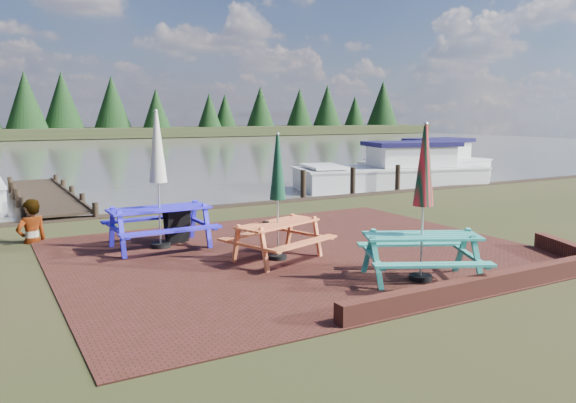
# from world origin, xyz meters

# --- Properties ---
(ground) EXTENTS (120.00, 120.00, 0.00)m
(ground) POSITION_xyz_m (0.00, 0.00, 0.00)
(ground) COLOR black
(ground) RESTS_ON ground
(paving) EXTENTS (9.00, 7.50, 0.02)m
(paving) POSITION_xyz_m (0.00, 1.00, 0.01)
(paving) COLOR #361811
(paving) RESTS_ON ground
(brick_wall) EXTENTS (6.21, 1.79, 0.30)m
(brick_wall) POSITION_xyz_m (2.15, -2.42, 0.15)
(brick_wall) COLOR #4C1E16
(brick_wall) RESTS_ON ground
(water) EXTENTS (120.00, 60.00, 0.02)m
(water) POSITION_xyz_m (0.00, 37.00, 0.00)
(water) COLOR #434039
(water) RESTS_ON ground
(far_treeline) EXTENTS (120.00, 10.00, 8.10)m
(far_treeline) POSITION_xyz_m (0.00, 66.00, 3.28)
(far_treeline) COLOR black
(far_treeline) RESTS_ON ground
(picnic_table_teal) EXTENTS (2.37, 2.28, 2.55)m
(picnic_table_teal) POSITION_xyz_m (0.81, -1.58, 0.89)
(picnic_table_teal) COLOR teal
(picnic_table_teal) RESTS_ON ground
(picnic_table_red) EXTENTS (2.09, 1.97, 2.34)m
(picnic_table_red) POSITION_xyz_m (-0.58, 0.75, 0.82)
(picnic_table_red) COLOR #DA6938
(picnic_table_red) RESTS_ON ground
(picnic_table_blue) EXTENTS (2.01, 1.79, 2.76)m
(picnic_table_blue) POSITION_xyz_m (-2.22, 2.74, 0.97)
(picnic_table_blue) COLOR #251CD2
(picnic_table_blue) RESTS_ON ground
(chalkboard) EXTENTS (0.52, 0.53, 0.81)m
(chalkboard) POSITION_xyz_m (-1.78, 3.01, 0.42)
(chalkboard) COLOR black
(chalkboard) RESTS_ON ground
(jetty) EXTENTS (1.76, 9.08, 1.00)m
(jetty) POSITION_xyz_m (-3.50, 11.28, 0.11)
(jetty) COLOR black
(jetty) RESTS_ON ground
(boat_near) EXTENTS (7.84, 4.26, 2.01)m
(boat_near) POSITION_xyz_m (9.06, 8.96, 0.40)
(boat_near) COLOR silver
(boat_near) RESTS_ON ground
(boat_far) EXTENTS (6.49, 2.60, 1.99)m
(boat_far) POSITION_xyz_m (12.76, 10.98, 0.40)
(boat_far) COLOR silver
(boat_far) RESTS_ON ground
(person) EXTENTS (0.79, 0.67, 1.84)m
(person) POSITION_xyz_m (-4.46, 4.57, 0.92)
(person) COLOR gray
(person) RESTS_ON ground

